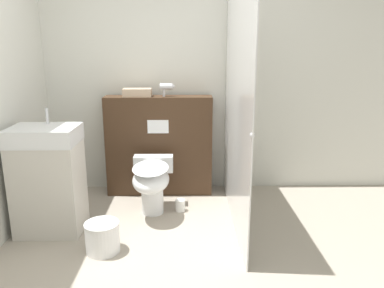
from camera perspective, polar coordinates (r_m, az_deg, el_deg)
The scene contains 10 objects.
ground_plane at distance 2.81m, azimuth -3.72°, elevation -19.83°, with size 12.00×12.00×0.00m, color #9E9384.
wall_back at distance 4.16m, azimuth -2.79°, elevation 9.98°, with size 8.00×0.06×2.50m.
partition_panel at distance 4.10m, azimuth -5.00°, elevation -0.24°, with size 1.14×0.25×1.08m.
shower_glass at distance 3.32m, azimuth 6.76°, elevation 5.39°, with size 0.04×1.73×2.12m.
toilet at distance 3.61m, azimuth -6.17°, elevation -5.57°, with size 0.39×0.64×0.52m.
sink_vanity at distance 3.47m, azimuth -21.03°, elevation -5.11°, with size 0.56×0.42×1.08m.
hair_drier at distance 3.95m, azimuth -3.86°, elevation 8.65°, with size 0.16×0.07×0.14m.
folded_towel at distance 4.00m, azimuth -8.32°, elevation 7.77°, with size 0.30×0.16×0.08m.
spare_toilet_roll at distance 3.77m, azimuth -1.79°, elevation -9.31°, with size 0.09×0.09×0.12m.
waste_bin at distance 3.14m, azimuth -13.49°, elevation -13.65°, with size 0.27×0.27×0.25m.
Camera 1 is at (0.14, -2.31, 1.59)m, focal length 35.00 mm.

